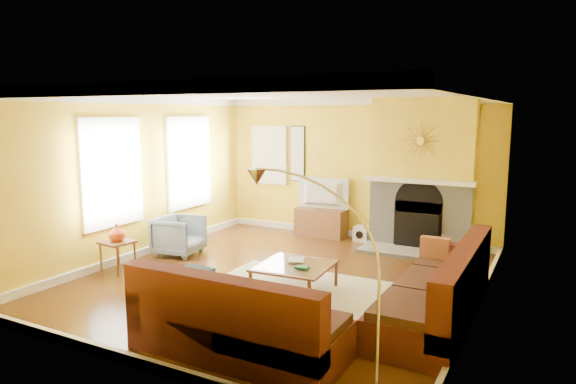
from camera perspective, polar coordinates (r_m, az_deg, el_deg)
The scene contains 27 objects.
floor at distance 7.67m, azimuth -0.78°, elevation -9.75°, with size 5.50×6.00×0.02m, color brown.
ceiling at distance 7.28m, azimuth -0.82°, elevation 11.00°, with size 5.50×6.00×0.02m, color white.
wall_back at distance 10.07m, azimuth 7.49°, elevation 2.57°, with size 5.50×0.02×2.70m, color yellow.
wall_front at distance 4.98m, azimuth -17.79°, elevation -4.16°, with size 5.50×0.02×2.70m, color yellow.
wall_left at distance 9.00m, azimuth -16.39°, elevation 1.55°, with size 0.02×6.00×2.70m, color yellow.
wall_right at distance 6.51m, azimuth 21.03°, elevation -1.35°, with size 0.02×6.00×2.70m, color yellow.
baseboard at distance 7.65m, azimuth -0.78°, elevation -9.25°, with size 5.50×6.00×0.12m, color white, non-canonical shape.
crown_molding at distance 7.28m, azimuth -0.82°, elevation 10.45°, with size 5.50×6.00×0.12m, color white, non-canonical shape.
window_left_near at distance 9.92m, azimuth -11.02°, elevation 3.26°, with size 0.06×1.22×1.72m, color white.
window_left_far at distance 8.54m, azimuth -19.05°, elevation 2.06°, with size 0.06×1.22×1.72m, color white.
window_back at distance 10.82m, azimuth -2.07°, elevation 4.12°, with size 0.82×0.06×1.22m, color white.
wall_art at distance 10.52m, azimuth 1.03°, elevation 4.27°, with size 0.34×0.04×1.14m, color white.
fireplace at distance 9.48m, azimuth 14.69°, elevation 1.97°, with size 1.80×0.40×2.70m, color #9A9792, non-canonical shape.
mantel at distance 9.26m, azimuth 14.32°, elevation 1.20°, with size 1.92×0.22×0.08m, color white.
hearth at distance 9.21m, azimuth 13.57°, elevation -6.57°, with size 1.80×0.70×0.06m, color #9A9792.
sunburst at distance 9.21m, azimuth 14.50°, elevation 5.53°, with size 0.70×0.04×0.70m, color olive, non-canonical shape.
rug at distance 7.26m, azimuth 0.53°, elevation -10.69°, with size 2.40×1.80×0.02m, color beige.
sectional_sofa at distance 6.30m, azimuth 5.15°, elevation -9.54°, with size 3.10×3.70×0.90m, color #51201A, non-canonical shape.
coffee_table at distance 7.14m, azimuth 0.70°, elevation -9.48°, with size 0.97×0.97×0.38m, color white, non-canonical shape.
media_console at distance 10.23m, azimuth 3.70°, elevation -3.38°, with size 1.00×0.45×0.55m, color brown.
tv at distance 10.13m, azimuth 3.73°, elevation -0.18°, with size 1.05×0.14×0.61m, color black.
subwoofer at distance 9.98m, azimuth 8.23°, elevation -4.56°, with size 0.28×0.28×0.28m, color white.
armchair at distance 9.06m, azimuth -12.02°, elevation -4.76°, with size 0.72×0.74×0.67m, color gray.
side_table at distance 8.38m, azimuth -18.37°, elevation -6.80°, with size 0.44×0.44×0.48m, color brown, non-canonical shape.
vase at distance 8.29m, azimuth -18.49°, elevation -4.30°, with size 0.26×0.26×0.27m, color #EC5216.
book at distance 7.22m, azimuth 0.03°, elevation -7.55°, with size 0.22×0.29×0.03m, color white.
arc_lamp at distance 4.44m, azimuth 3.51°, elevation -10.42°, with size 1.25×0.36×1.94m, color silver, non-canonical shape.
Camera 1 is at (3.51, -6.37, 2.43)m, focal length 32.00 mm.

